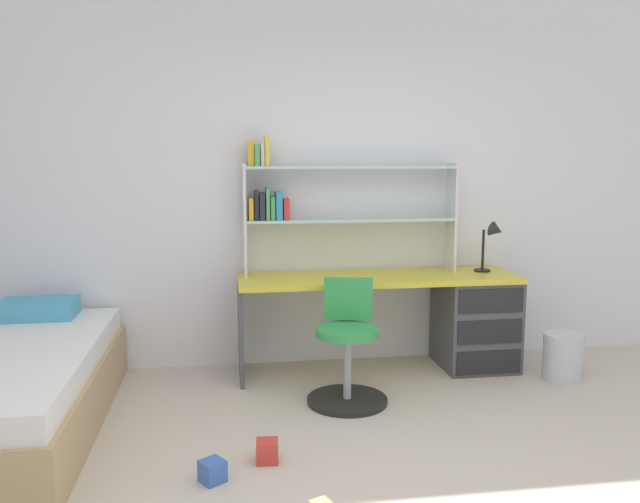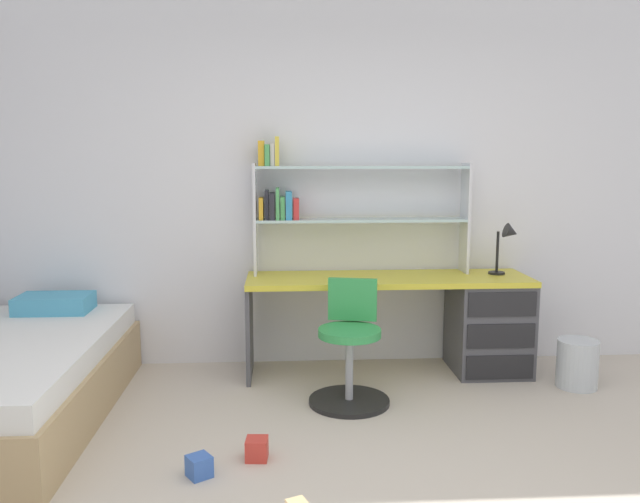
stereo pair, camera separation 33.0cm
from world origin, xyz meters
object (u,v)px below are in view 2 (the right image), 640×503
object	(u,v)px
desk	(461,318)
desk_lamp	(508,240)
bed_platform	(13,381)
bookshelf_hutch	(332,198)
toy_block_red_1	(257,449)
toy_block_blue_4	(199,466)
swivel_chair	(350,356)
waste_bin	(577,364)

from	to	relation	value
desk	desk_lamp	size ratio (longest dim) A/B	5.31
bed_platform	desk	bearing A→B (deg)	13.89
bookshelf_hutch	toy_block_red_1	xyz separation A→B (m)	(-0.51, -1.48, -1.22)
bed_platform	toy_block_blue_4	world-z (taller)	bed_platform
swivel_chair	bookshelf_hutch	bearing A→B (deg)	94.68
bed_platform	toy_block_red_1	size ratio (longest dim) A/B	18.03
swivel_chair	toy_block_blue_4	distance (m)	1.29
bookshelf_hutch	desk	bearing A→B (deg)	-9.94
waste_bin	toy_block_red_1	distance (m)	2.36
desk_lamp	toy_block_red_1	world-z (taller)	desk_lamp
desk_lamp	bed_platform	xyz separation A→B (m)	(-3.25, -0.74, -0.73)
bed_platform	waste_bin	xyz separation A→B (m)	(3.63, 0.34, -0.08)
desk	swivel_chair	bearing A→B (deg)	-147.89
waste_bin	swivel_chair	bearing A→B (deg)	-173.79
bookshelf_hutch	waste_bin	bearing A→B (deg)	-18.19
toy_block_red_1	toy_block_blue_4	bearing A→B (deg)	-148.89
bookshelf_hutch	waste_bin	xyz separation A→B (m)	(1.65, -0.54, -1.11)
bed_platform	toy_block_blue_4	size ratio (longest dim) A/B	18.96
desk_lamp	toy_block_red_1	xyz separation A→B (m)	(-1.78, -1.33, -0.91)
waste_bin	toy_block_red_1	xyz separation A→B (m)	(-2.16, -0.94, -0.11)
bed_platform	toy_block_blue_4	distance (m)	1.43
desk_lamp	toy_block_blue_4	bearing A→B (deg)	-143.89
bed_platform	bookshelf_hutch	bearing A→B (deg)	24.08
desk	waste_bin	xyz separation A→B (m)	(0.71, -0.38, -0.24)
swivel_chair	toy_block_blue_4	world-z (taller)	swivel_chair
desk_lamp	bed_platform	bearing A→B (deg)	-167.14
desk_lamp	swivel_chair	distance (m)	1.49
desk	toy_block_red_1	bearing A→B (deg)	-137.79
desk_lamp	waste_bin	world-z (taller)	desk_lamp
desk	swivel_chair	world-z (taller)	swivel_chair
bed_platform	waste_bin	bearing A→B (deg)	5.41
desk_lamp	toy_block_red_1	distance (m)	2.41
swivel_chair	bed_platform	size ratio (longest dim) A/B	0.38
desk_lamp	swivel_chair	xyz separation A→B (m)	(-1.21, -0.57, -0.66)
bed_platform	toy_block_red_1	xyz separation A→B (m)	(1.47, -0.59, -0.19)
toy_block_red_1	toy_block_blue_4	world-z (taller)	toy_block_red_1
desk	toy_block_red_1	distance (m)	1.99
bookshelf_hutch	toy_block_red_1	distance (m)	1.98
swivel_chair	toy_block_blue_4	bearing A→B (deg)	-132.36
bookshelf_hutch	bed_platform	bearing A→B (deg)	-155.92
swivel_chair	waste_bin	size ratio (longest dim) A/B	2.37
bookshelf_hutch	bed_platform	distance (m)	2.40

